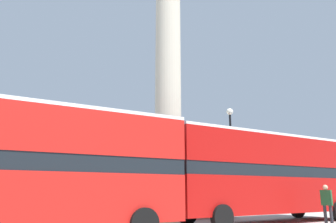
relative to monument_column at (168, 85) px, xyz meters
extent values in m
plane|color=#ADA89E|center=(0.00, 0.00, -8.44)|extent=(200.00, 200.00, 0.00)
cube|color=#BCB29E|center=(0.00, 0.00, -7.97)|extent=(5.60, 5.60, 0.93)
cube|color=#BCB29E|center=(0.00, 0.00, -7.04)|extent=(4.03, 4.03, 0.93)
cylinder|color=#BCB29E|center=(0.00, 0.00, 4.00)|extent=(1.73, 1.73, 21.14)
cube|color=#A80F0C|center=(2.06, -5.94, -7.10)|extent=(11.24, 2.84, 1.68)
cube|color=black|center=(2.06, -5.94, -5.99)|extent=(11.24, 2.78, 0.55)
cube|color=#A80F0C|center=(2.06, -5.94, -4.99)|extent=(11.24, 2.84, 1.45)
cube|color=silver|center=(2.06, -5.94, -4.20)|extent=(11.24, 2.84, 0.12)
cylinder|color=black|center=(6.01, -4.77, -7.94)|extent=(1.01, 0.33, 1.00)
cylinder|color=black|center=(-1.81, -4.57, -7.94)|extent=(1.01, 0.33, 1.00)
cylinder|color=black|center=(-1.88, -7.11, -7.94)|extent=(1.01, 0.33, 1.00)
cube|color=red|center=(-9.49, -6.32, -7.15)|extent=(10.80, 3.09, 1.59)
cube|color=black|center=(-9.49, -6.32, -6.08)|extent=(10.80, 3.04, 0.55)
cube|color=red|center=(-9.49, -6.32, -5.07)|extent=(10.80, 3.09, 1.46)
cube|color=silver|center=(-9.49, -6.32, -4.29)|extent=(10.80, 3.09, 0.12)
cylinder|color=black|center=(-5.70, -5.20, -7.94)|extent=(1.01, 0.35, 1.00)
cylinder|color=black|center=(-5.82, -7.79, -7.94)|extent=(1.01, 0.35, 1.00)
cube|color=#BCB29E|center=(-8.42, 3.13, -7.16)|extent=(3.83, 3.58, 2.57)
ellipsoid|color=brown|center=(-8.42, 3.13, -4.28)|extent=(2.41, 2.05, 0.96)
cone|color=brown|center=(-7.52, 3.73, -3.85)|extent=(1.07, 0.96, 1.01)
cylinder|color=brown|center=(-8.42, 3.13, -3.35)|extent=(0.36, 0.36, 0.90)
sphere|color=brown|center=(-8.42, 3.13, -2.76)|extent=(0.28, 0.28, 0.28)
cylinder|color=brown|center=(-7.97, 3.75, -5.32)|extent=(0.20, 0.20, 1.11)
cylinder|color=brown|center=(-7.68, 3.31, -5.32)|extent=(0.20, 0.20, 1.11)
cylinder|color=brown|center=(-9.17, 2.95, -5.32)|extent=(0.20, 0.20, 1.11)
cylinder|color=brown|center=(-8.88, 2.50, -5.32)|extent=(0.20, 0.20, 1.11)
cylinder|color=black|center=(3.61, -1.97, -8.24)|extent=(0.31, 0.31, 0.40)
cylinder|color=black|center=(3.61, -1.97, -5.23)|extent=(0.14, 0.14, 6.42)
sphere|color=white|center=(3.61, -1.97, -1.80)|extent=(0.44, 0.44, 0.44)
cylinder|color=#28282D|center=(3.38, -8.21, -8.00)|extent=(0.14, 0.14, 0.88)
cylinder|color=#28282D|center=(3.44, -8.46, -8.00)|extent=(0.14, 0.14, 0.88)
cube|color=#1E4C28|center=(3.41, -8.34, -7.22)|extent=(0.30, 0.51, 0.69)
sphere|color=tan|center=(3.41, -8.34, -6.76)|extent=(0.24, 0.24, 0.24)
camera|label=1|loc=(-11.10, -17.67, -6.91)|focal=35.00mm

